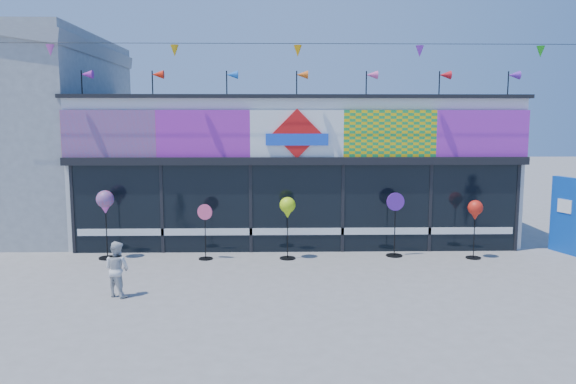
{
  "coord_description": "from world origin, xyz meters",
  "views": [
    {
      "loc": [
        -0.55,
        -11.02,
        3.49
      ],
      "look_at": [
        -0.26,
        2.0,
        1.77
      ],
      "focal_mm": 35.0,
      "sensor_mm": 36.0,
      "label": 1
    }
  ],
  "objects_px": {
    "spinner_0": "(105,204)",
    "spinner_3": "(395,223)",
    "blue_sign": "(567,215)",
    "spinner_4": "(475,212)",
    "spinner_1": "(205,230)",
    "spinner_2": "(288,210)",
    "child": "(117,269)"
  },
  "relations": [
    {
      "from": "spinner_0",
      "to": "spinner_3",
      "type": "height_order",
      "value": "spinner_0"
    },
    {
      "from": "spinner_0",
      "to": "blue_sign",
      "type": "bearing_deg",
      "value": 1.58
    },
    {
      "from": "spinner_4",
      "to": "spinner_1",
      "type": "bearing_deg",
      "value": 179.49
    },
    {
      "from": "blue_sign",
      "to": "spinner_1",
      "type": "relative_size",
      "value": 1.43
    },
    {
      "from": "spinner_4",
      "to": "spinner_2",
      "type": "bearing_deg",
      "value": 179.31
    },
    {
      "from": "blue_sign",
      "to": "spinner_0",
      "type": "height_order",
      "value": "blue_sign"
    },
    {
      "from": "spinner_1",
      "to": "spinner_4",
      "type": "relative_size",
      "value": 0.94
    },
    {
      "from": "spinner_2",
      "to": "spinner_4",
      "type": "bearing_deg",
      "value": -0.69
    },
    {
      "from": "child",
      "to": "spinner_4",
      "type": "bearing_deg",
      "value": -133.21
    },
    {
      "from": "blue_sign",
      "to": "child",
      "type": "distance_m",
      "value": 11.19
    },
    {
      "from": "blue_sign",
      "to": "spinner_4",
      "type": "height_order",
      "value": "blue_sign"
    },
    {
      "from": "spinner_4",
      "to": "child",
      "type": "bearing_deg",
      "value": -160.64
    },
    {
      "from": "spinner_0",
      "to": "spinner_2",
      "type": "height_order",
      "value": "spinner_0"
    },
    {
      "from": "blue_sign",
      "to": "spinner_1",
      "type": "height_order",
      "value": "blue_sign"
    },
    {
      "from": "blue_sign",
      "to": "spinner_1",
      "type": "xyz_separation_m",
      "value": [
        -9.3,
        -0.44,
        -0.26
      ]
    },
    {
      "from": "spinner_1",
      "to": "spinner_2",
      "type": "distance_m",
      "value": 2.11
    },
    {
      "from": "spinner_4",
      "to": "child",
      "type": "height_order",
      "value": "spinner_4"
    },
    {
      "from": "spinner_2",
      "to": "spinner_0",
      "type": "bearing_deg",
      "value": 178.48
    },
    {
      "from": "spinner_0",
      "to": "spinner_3",
      "type": "bearing_deg",
      "value": 0.75
    },
    {
      "from": "blue_sign",
      "to": "spinner_2",
      "type": "distance_m",
      "value": 7.27
    },
    {
      "from": "spinner_0",
      "to": "spinner_3",
      "type": "xyz_separation_m",
      "value": [
        7.24,
        0.09,
        -0.52
      ]
    },
    {
      "from": "spinner_3",
      "to": "child",
      "type": "distance_m",
      "value": 6.89
    },
    {
      "from": "spinner_0",
      "to": "spinner_4",
      "type": "bearing_deg",
      "value": -1.09
    },
    {
      "from": "blue_sign",
      "to": "spinner_3",
      "type": "xyz_separation_m",
      "value": [
        -4.53,
        -0.23,
        -0.13
      ]
    },
    {
      "from": "blue_sign",
      "to": "spinner_0",
      "type": "xyz_separation_m",
      "value": [
        -11.77,
        -0.32,
        0.38
      ]
    },
    {
      "from": "spinner_0",
      "to": "spinner_1",
      "type": "height_order",
      "value": "spinner_0"
    },
    {
      "from": "spinner_0",
      "to": "spinner_1",
      "type": "relative_size",
      "value": 1.24
    },
    {
      "from": "spinner_0",
      "to": "child",
      "type": "height_order",
      "value": "spinner_0"
    },
    {
      "from": "spinner_1",
      "to": "spinner_4",
      "type": "xyz_separation_m",
      "value": [
        6.71,
        -0.06,
        0.45
      ]
    },
    {
      "from": "spinner_0",
      "to": "spinner_4",
      "type": "distance_m",
      "value": 9.19
    },
    {
      "from": "blue_sign",
      "to": "spinner_2",
      "type": "relative_size",
      "value": 1.27
    },
    {
      "from": "blue_sign",
      "to": "spinner_3",
      "type": "bearing_deg",
      "value": 164.8
    }
  ]
}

